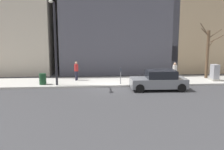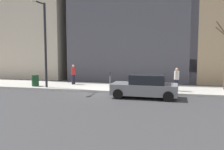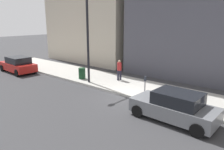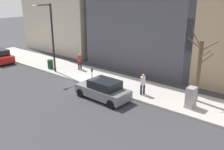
{
  "view_description": "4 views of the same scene",
  "coord_description": "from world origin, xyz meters",
  "views": [
    {
      "loc": [
        -19.52,
        1.54,
        4.34
      ],
      "look_at": [
        0.71,
        -0.26,
        0.88
      ],
      "focal_mm": 40.0,
      "sensor_mm": 36.0,
      "label": 1
    },
    {
      "loc": [
        -17.23,
        -5.2,
        3.19
      ],
      "look_at": [
        1.24,
        -0.91,
        1.17
      ],
      "focal_mm": 40.0,
      "sensor_mm": 36.0,
      "label": 2
    },
    {
      "loc": [
        -10.9,
        -7.82,
        4.9
      ],
      "look_at": [
        0.35,
        1.68,
        1.18
      ],
      "focal_mm": 35.0,
      "sensor_mm": 36.0,
      "label": 3
    },
    {
      "loc": [
        -14.15,
        -15.14,
        7.68
      ],
      "look_at": [
        0.5,
        -3.13,
        1.33
      ],
      "focal_mm": 40.0,
      "sensor_mm": 36.0,
      "label": 4
    }
  ],
  "objects": [
    {
      "name": "ground_plane",
      "position": [
        0.0,
        0.0,
        0.0
      ],
      "size": [
        120.0,
        120.0,
        0.0
      ],
      "primitive_type": "plane",
      "color": "#38383A"
    },
    {
      "name": "sidewalk",
      "position": [
        2.0,
        0.0,
        0.07
      ],
      "size": [
        4.0,
        36.0,
        0.15
      ],
      "primitive_type": "cube",
      "color": "#B2AFA8",
      "rests_on": "ground"
    },
    {
      "name": "parked_car_grey",
      "position": [
        -1.21,
        -3.69,
        0.74
      ],
      "size": [
        2.02,
        4.25,
        1.52
      ],
      "rotation": [
        0.0,
        0.0,
        -0.03
      ],
      "color": "slate",
      "rests_on": "ground"
    },
    {
      "name": "parking_meter",
      "position": [
        0.45,
        -0.95,
        0.98
      ],
      "size": [
        0.14,
        0.1,
        1.35
      ],
      "color": "slate",
      "rests_on": "sidewalk"
    },
    {
      "name": "utility_box",
      "position": [
        1.3,
        -9.42,
        0.85
      ],
      "size": [
        0.83,
        0.61,
        1.43
      ],
      "color": "#A8A399",
      "rests_on": "sidewalk"
    },
    {
      "name": "streetlamp",
      "position": [
        0.28,
        4.23,
        4.02
      ],
      "size": [
        1.97,
        0.32,
        6.5
      ],
      "color": "black",
      "rests_on": "sidewalk"
    },
    {
      "name": "bare_tree",
      "position": [
        2.59,
        -9.28,
        2.53
      ],
      "size": [
        1.34,
        2.05,
        5.06
      ],
      "color": "brown",
      "rests_on": "sidewalk"
    },
    {
      "name": "trash_bin",
      "position": [
        0.9,
        5.41,
        0.6
      ],
      "size": [
        0.56,
        0.56,
        0.9
      ],
      "primitive_type": "cylinder",
      "color": "#14381E",
      "rests_on": "sidewalk"
    },
    {
      "name": "pedestrian_near_meter",
      "position": [
        1.07,
        -5.7,
        1.09
      ],
      "size": [
        0.37,
        0.36,
        1.66
      ],
      "rotation": [
        0.0,
        0.0,
        2.61
      ],
      "color": "#1E1E2D",
      "rests_on": "sidewalk"
    },
    {
      "name": "pedestrian_midblock",
      "position": [
        2.54,
        2.76,
        1.09
      ],
      "size": [
        0.39,
        0.36,
        1.66
      ],
      "rotation": [
        0.0,
        0.0,
        2.88
      ],
      "color": "#1E1E2D",
      "rests_on": "sidewalk"
    }
  ]
}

